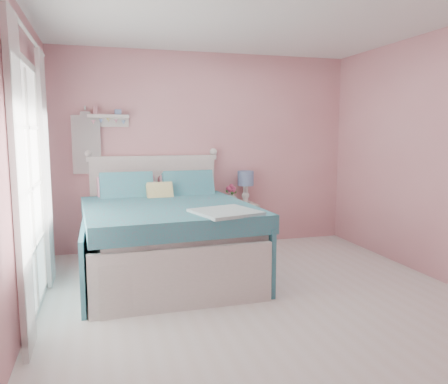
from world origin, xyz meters
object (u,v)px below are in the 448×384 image
bed (166,236)px  table_lamp (246,181)px  nightstand (241,225)px  vase (231,198)px  teacup (239,202)px

bed → table_lamp: size_ratio=5.05×
nightstand → vase: (-0.12, 0.04, 0.38)m
teacup → table_lamp: bearing=50.4°
bed → nightstand: 1.44m
bed → nightstand: (1.15, 0.86, -0.12)m
bed → vase: (1.03, 0.90, 0.26)m
table_lamp → vase: (-0.21, -0.04, -0.22)m
bed → teacup: size_ratio=22.26×
nightstand → teacup: 0.35m
bed → teacup: bed is taller
nightstand → table_lamp: (0.09, 0.08, 0.60)m
vase → teacup: 0.16m
vase → table_lamp: bearing=9.4°
bed → vase: bed is taller
nightstand → table_lamp: size_ratio=1.36×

